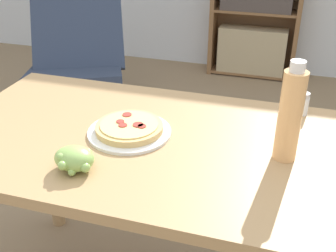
{
  "coord_description": "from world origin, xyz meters",
  "views": [
    {
      "loc": [
        0.4,
        -1.1,
        1.4
      ],
      "look_at": [
        0.09,
        -0.07,
        0.81
      ],
      "focal_mm": 45.0,
      "sensor_mm": 36.0,
      "label": 1
    }
  ],
  "objects": [
    {
      "name": "dining_table",
      "position": [
        0.02,
        -0.06,
        0.64
      ],
      "size": [
        1.29,
        0.73,
        0.75
      ],
      "color": "tan",
      "rests_on": "ground_plane"
    },
    {
      "name": "pizza_on_plate",
      "position": [
        -0.04,
        -0.05,
        0.76
      ],
      "size": [
        0.26,
        0.26,
        0.04
      ],
      "color": "white",
      "rests_on": "dining_table"
    },
    {
      "name": "grape_bunch",
      "position": [
        -0.11,
        -0.27,
        0.78
      ],
      "size": [
        0.11,
        0.11,
        0.07
      ],
      "color": "#93BC5B",
      "rests_on": "dining_table"
    },
    {
      "name": "drink_bottle",
      "position": [
        0.42,
        -0.05,
        0.88
      ],
      "size": [
        0.06,
        0.06,
        0.29
      ],
      "color": "#EFB270",
      "rests_on": "dining_table"
    },
    {
      "name": "salt_shaker",
      "position": [
        0.47,
        0.24,
        0.79
      ],
      "size": [
        0.04,
        0.04,
        0.08
      ],
      "color": "white",
      "rests_on": "dining_table"
    },
    {
      "name": "lounge_chair_near",
      "position": [
        -0.97,
        1.32,
        0.29
      ],
      "size": [
        0.85,
        0.95,
        0.88
      ],
      "rotation": [
        0.0,
        0.0,
        0.43
      ],
      "color": "slate",
      "rests_on": "ground_plane"
    }
  ]
}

